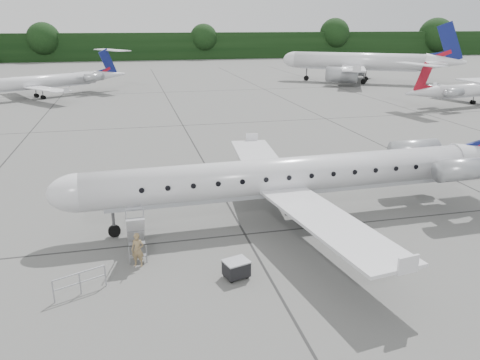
{
  "coord_description": "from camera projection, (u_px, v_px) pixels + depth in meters",
  "views": [
    {
      "loc": [
        -10.77,
        -20.38,
        10.92
      ],
      "look_at": [
        -4.93,
        4.47,
        2.3
      ],
      "focal_mm": 35.0,
      "sensor_mm": 36.0,
      "label": 1
    }
  ],
  "objects": [
    {
      "name": "ground",
      "position": [
        350.0,
        241.0,
        24.63
      ],
      "size": [
        320.0,
        320.0,
        0.0
      ],
      "primitive_type": "plane",
      "color": "slate",
      "rests_on": "ground"
    },
    {
      "name": "treeline",
      "position": [
        162.0,
        46.0,
        143.25
      ],
      "size": [
        260.0,
        4.0,
        8.0
      ],
      "primitive_type": "cube",
      "color": "black",
      "rests_on": "ground"
    },
    {
      "name": "main_regional_jet",
      "position": [
        286.0,
        158.0,
        26.29
      ],
      "size": [
        29.21,
        21.42,
        7.35
      ],
      "primitive_type": null,
      "rotation": [
        0.0,
        0.0,
        0.03
      ],
      "color": "silver",
      "rests_on": "ground"
    },
    {
      "name": "airstair",
      "position": [
        136.0,
        232.0,
        22.96
      ],
      "size": [
        0.92,
        2.37,
        2.3
      ],
      "primitive_type": null,
      "rotation": [
        0.0,
        0.0,
        0.03
      ],
      "color": "silver",
      "rests_on": "ground"
    },
    {
      "name": "passenger",
      "position": [
        138.0,
        250.0,
        21.85
      ],
      "size": [
        0.7,
        0.56,
        1.66
      ],
      "primitive_type": "imported",
      "rotation": [
        0.0,
        0.0,
        -0.31
      ],
      "color": "olive",
      "rests_on": "ground"
    },
    {
      "name": "safety_railing",
      "position": [
        80.0,
        284.0,
        19.66
      ],
      "size": [
        2.05,
        0.94,
        1.0
      ],
      "primitive_type": null,
      "rotation": [
        0.0,
        0.0,
        0.41
      ],
      "color": "#999CA2",
      "rests_on": "ground"
    },
    {
      "name": "baggage_cart",
      "position": [
        236.0,
        269.0,
        20.95
      ],
      "size": [
        1.24,
        1.1,
        0.91
      ],
      "primitive_type": null,
      "rotation": [
        0.0,
        0.0,
        0.28
      ],
      "color": "black",
      "rests_on": "ground"
    },
    {
      "name": "bg_narrowbody",
      "position": [
        358.0,
        53.0,
        87.83
      ],
      "size": [
        37.8,
        35.14,
        11.03
      ],
      "primitive_type": null,
      "rotation": [
        0.0,
        0.0,
        -0.57
      ],
      "color": "silver",
      "rests_on": "ground"
    },
    {
      "name": "bg_regional_left",
      "position": [
        31.0,
        76.0,
        69.19
      ],
      "size": [
        31.75,
        29.35,
        6.78
      ],
      "primitive_type": null,
      "rotation": [
        0.0,
        0.0,
        0.55
      ],
      "color": "silver",
      "rests_on": "ground"
    }
  ]
}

